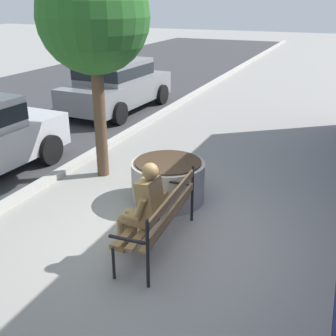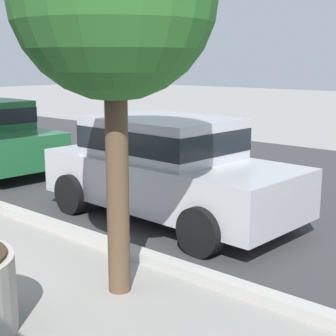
{
  "view_description": "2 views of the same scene",
  "coord_description": "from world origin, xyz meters",
  "px_view_note": "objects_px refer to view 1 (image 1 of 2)",
  "views": [
    {
      "loc": [
        -4.91,
        -2.1,
        3.32
      ],
      "look_at": [
        1.15,
        0.5,
        0.6
      ],
      "focal_mm": 44.56,
      "sensor_mm": 36.0,
      "label": 1
    },
    {
      "loc": [
        5.39,
        -1.32,
        2.38
      ],
      "look_at": [
        0.4,
        4.38,
        0.8
      ],
      "focal_mm": 54.67,
      "sensor_mm": 36.0,
      "label": 2
    }
  ],
  "objects_px": {
    "street_tree_down_street": "(94,18)",
    "parked_car_grey": "(116,84)",
    "park_bench": "(162,214)",
    "bronze_statue_seated": "(141,209)",
    "concrete_planter": "(168,181)"
  },
  "relations": [
    {
      "from": "park_bench",
      "to": "parked_car_grey",
      "type": "relative_size",
      "value": 0.44
    },
    {
      "from": "street_tree_down_street",
      "to": "bronze_statue_seated",
      "type": "bearing_deg",
      "value": -137.85
    },
    {
      "from": "park_bench",
      "to": "concrete_planter",
      "type": "xyz_separation_m",
      "value": [
        1.43,
        0.52,
        -0.18
      ]
    },
    {
      "from": "street_tree_down_street",
      "to": "park_bench",
      "type": "bearing_deg",
      "value": -132.05
    },
    {
      "from": "bronze_statue_seated",
      "to": "street_tree_down_street",
      "type": "distance_m",
      "value": 3.71
    },
    {
      "from": "park_bench",
      "to": "bronze_statue_seated",
      "type": "relative_size",
      "value": 1.33
    },
    {
      "from": "park_bench",
      "to": "bronze_statue_seated",
      "type": "xyz_separation_m",
      "value": [
        -0.2,
        0.21,
        0.12
      ]
    },
    {
      "from": "street_tree_down_street",
      "to": "parked_car_grey",
      "type": "bearing_deg",
      "value": 26.35
    },
    {
      "from": "street_tree_down_street",
      "to": "parked_car_grey",
      "type": "height_order",
      "value": "street_tree_down_street"
    },
    {
      "from": "park_bench",
      "to": "street_tree_down_street",
      "type": "bearing_deg",
      "value": 47.95
    },
    {
      "from": "park_bench",
      "to": "concrete_planter",
      "type": "distance_m",
      "value": 1.53
    },
    {
      "from": "parked_car_grey",
      "to": "concrete_planter",
      "type": "bearing_deg",
      "value": -142.44
    },
    {
      "from": "street_tree_down_street",
      "to": "parked_car_grey",
      "type": "xyz_separation_m",
      "value": [
        4.52,
        2.24,
        -2.13
      ]
    },
    {
      "from": "park_bench",
      "to": "concrete_planter",
      "type": "bearing_deg",
      "value": 20.06
    },
    {
      "from": "park_bench",
      "to": "street_tree_down_street",
      "type": "xyz_separation_m",
      "value": [
        1.95,
        2.16,
        2.43
      ]
    }
  ]
}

